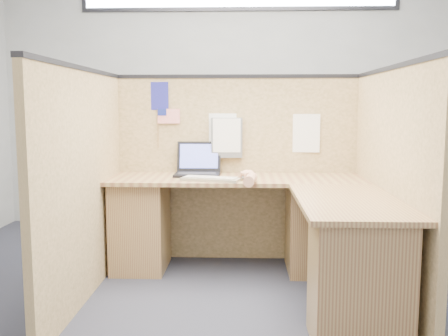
{
  "coord_description": "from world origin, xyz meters",
  "views": [
    {
      "loc": [
        0.05,
        -3.12,
        1.28
      ],
      "look_at": [
        -0.09,
        0.5,
        0.83
      ],
      "focal_mm": 40.0,
      "sensor_mm": 36.0,
      "label": 1
    }
  ],
  "objects_px": {
    "keyboard": "(211,179)",
    "l_desk": "(262,233)",
    "mouse": "(248,177)",
    "laptop": "(198,167)"
  },
  "relations": [
    {
      "from": "keyboard",
      "to": "l_desk",
      "type": "bearing_deg",
      "value": -14.68
    },
    {
      "from": "mouse",
      "to": "l_desk",
      "type": "bearing_deg",
      "value": -69.13
    },
    {
      "from": "mouse",
      "to": "keyboard",
      "type": "bearing_deg",
      "value": -171.38
    },
    {
      "from": "l_desk",
      "to": "keyboard",
      "type": "relative_size",
      "value": 4.31
    },
    {
      "from": "l_desk",
      "to": "laptop",
      "type": "height_order",
      "value": "laptop"
    },
    {
      "from": "keyboard",
      "to": "mouse",
      "type": "distance_m",
      "value": 0.28
    },
    {
      "from": "laptop",
      "to": "mouse",
      "type": "distance_m",
      "value": 0.49
    },
    {
      "from": "laptop",
      "to": "keyboard",
      "type": "xyz_separation_m",
      "value": [
        0.12,
        -0.33,
        -0.05
      ]
    },
    {
      "from": "l_desk",
      "to": "mouse",
      "type": "height_order",
      "value": "mouse"
    },
    {
      "from": "laptop",
      "to": "keyboard",
      "type": "bearing_deg",
      "value": -69.72
    }
  ]
}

